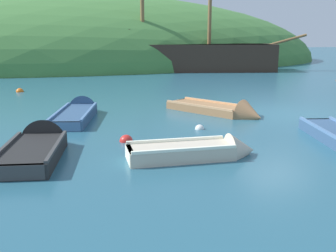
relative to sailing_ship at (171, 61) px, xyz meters
The scene contains 10 objects.
ground_plane 17.14m from the sailing_ship, 94.42° to the right, with size 120.00×120.00×0.00m, color #285B70.
shore_hill 12.76m from the sailing_ship, 120.13° to the left, with size 51.45×26.24×13.17m, color #477F3D.
sailing_ship is the anchor object (origin of this frame).
rowboat_far 21.91m from the sailing_ship, 116.09° to the right, with size 1.79×3.39×1.15m.
rowboat_center 17.62m from the sailing_ship, 118.24° to the right, with size 2.02×3.97×1.02m.
rowboat_outer_left 16.90m from the sailing_ship, 101.30° to the right, with size 2.89×3.82×1.09m.
rowboat_outer_right 21.95m from the sailing_ship, 105.92° to the right, with size 3.12×1.12×0.87m.
buoy_white 19.15m from the sailing_ship, 105.02° to the right, with size 0.28×0.28×0.28m, color white.
buoy_red 20.58m from the sailing_ship, 110.99° to the right, with size 0.36×0.36×0.36m, color red.
buoy_orange 13.62m from the sailing_ship, 141.28° to the right, with size 0.37×0.37×0.37m, color orange.
Camera 1 is at (-8.00, -12.27, 2.84)m, focal length 42.25 mm.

